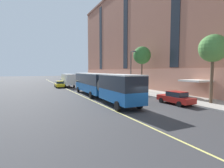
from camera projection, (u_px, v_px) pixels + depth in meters
ground_plane at (142, 111)px, 17.38m from camera, size 260.00×260.00×0.00m
sidewalk at (186, 99)px, 24.30m from camera, size 5.80×160.00×0.15m
city_bus at (100, 84)px, 25.21m from camera, size 3.36×19.94×3.59m
parked_car_navy_2 at (133, 90)px, 29.28m from camera, size 2.07×4.80×1.56m
parked_car_red_3 at (176, 98)px, 20.71m from camera, size 2.00×4.56×1.56m
parked_car_darkgray_4 at (96, 83)px, 44.18m from camera, size 2.01×4.72×1.56m
box_truck at (68, 80)px, 42.22m from camera, size 2.59×7.59×3.20m
taxi_cab at (59, 84)px, 41.52m from camera, size 2.04×4.51×1.56m
street_tree_mid_block at (213, 49)px, 20.41m from camera, size 3.20×3.20×8.07m
street_tree_far_uptown at (142, 55)px, 32.97m from camera, size 3.32×3.32×8.42m
street_lamp at (132, 67)px, 32.49m from camera, size 0.36×1.48×7.46m
lane_centerline at (107, 107)px, 19.00m from camera, size 0.16×140.00×0.01m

